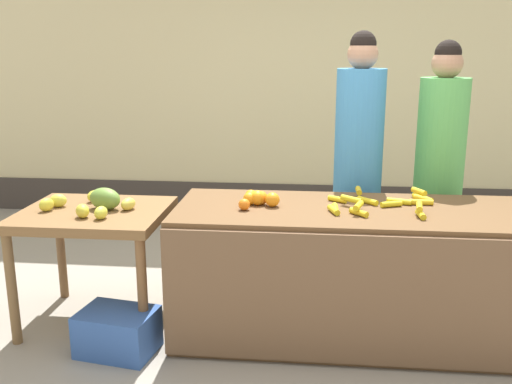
% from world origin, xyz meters
% --- Properties ---
extents(ground_plane, '(24.00, 24.00, 0.00)m').
position_xyz_m(ground_plane, '(0.00, 0.00, 0.00)').
color(ground_plane, gray).
extents(market_wall_back, '(9.83, 0.23, 3.15)m').
position_xyz_m(market_wall_back, '(0.00, 2.69, 1.54)').
color(market_wall_back, beige).
rests_on(market_wall_back, ground).
extents(fruit_stall_counter, '(2.21, 0.84, 0.83)m').
position_xyz_m(fruit_stall_counter, '(0.36, -0.01, 0.41)').
color(fruit_stall_counter, brown).
rests_on(fruit_stall_counter, ground).
extents(side_table_wooden, '(0.91, 0.78, 0.77)m').
position_xyz_m(side_table_wooden, '(-1.30, 0.00, 0.67)').
color(side_table_wooden, brown).
rests_on(side_table_wooden, ground).
extents(banana_bunch_pile, '(0.67, 0.56, 0.07)m').
position_xyz_m(banana_bunch_pile, '(0.52, 0.05, 0.85)').
color(banana_bunch_pile, yellow).
rests_on(banana_bunch_pile, fruit_stall_counter).
extents(orange_pile, '(0.24, 0.28, 0.09)m').
position_xyz_m(orange_pile, '(-0.24, 0.01, 0.87)').
color(orange_pile, orange).
rests_on(orange_pile, fruit_stall_counter).
extents(mango_papaya_pile, '(0.61, 0.51, 0.14)m').
position_xyz_m(mango_papaya_pile, '(-1.28, 0.00, 0.83)').
color(mango_papaya_pile, yellow).
rests_on(mango_papaya_pile, side_table_wooden).
extents(vendor_woman_blue_shirt, '(0.34, 0.34, 1.89)m').
position_xyz_m(vendor_woman_blue_shirt, '(0.41, 0.66, 0.96)').
color(vendor_woman_blue_shirt, '#33333D').
rests_on(vendor_woman_blue_shirt, ground).
extents(vendor_woman_green_shirt, '(0.34, 0.34, 1.83)m').
position_xyz_m(vendor_woman_green_shirt, '(0.98, 0.70, 0.92)').
color(vendor_woman_green_shirt, '#33333D').
rests_on(vendor_woman_green_shirt, ground).
extents(produce_crate, '(0.49, 0.39, 0.26)m').
position_xyz_m(produce_crate, '(-1.04, -0.38, 0.13)').
color(produce_crate, '#3359A5').
rests_on(produce_crate, ground).
extents(produce_sack, '(0.45, 0.42, 0.48)m').
position_xyz_m(produce_sack, '(-0.59, 0.70, 0.24)').
color(produce_sack, tan).
rests_on(produce_sack, ground).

